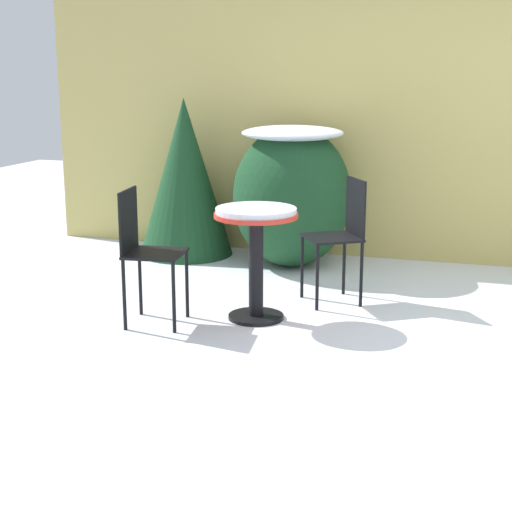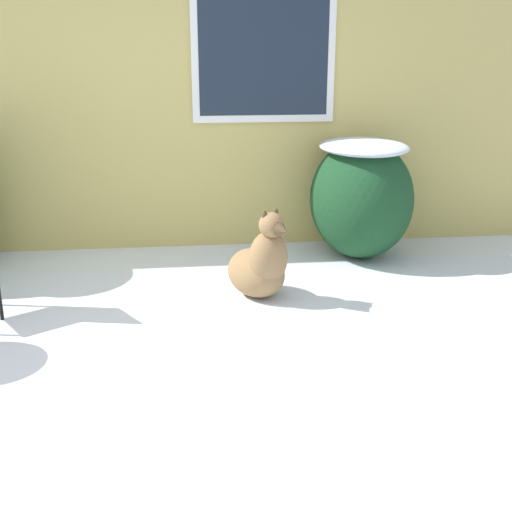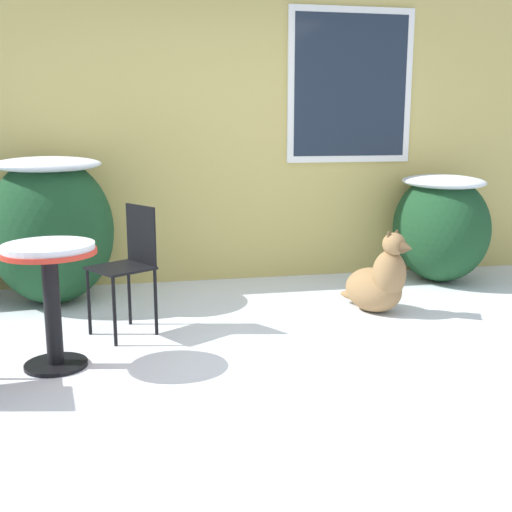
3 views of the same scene
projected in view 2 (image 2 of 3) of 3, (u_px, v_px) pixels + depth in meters
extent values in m
plane|color=silver|center=(100.00, 358.00, 3.72)|extent=(16.00, 16.00, 0.00)
cube|color=tan|center=(117.00, 76.00, 5.33)|extent=(8.00, 0.06, 2.97)
cube|color=white|center=(264.00, 36.00, 5.32)|extent=(1.21, 0.04, 1.41)
cube|color=#1E2838|center=(264.00, 36.00, 5.31)|extent=(1.09, 0.01, 1.29)
ellipsoid|color=#194223|center=(361.00, 199.00, 5.41)|extent=(0.85, 1.03, 1.00)
ellipsoid|color=silver|center=(364.00, 147.00, 5.27)|extent=(0.73, 0.87, 0.12)
ellipsoid|color=#937047|center=(256.00, 272.00, 4.62)|extent=(0.56, 0.60, 0.35)
ellipsoid|color=#937047|center=(268.00, 258.00, 4.46)|extent=(0.37, 0.36, 0.38)
sphere|color=#937047|center=(271.00, 225.00, 4.36)|extent=(0.18, 0.18, 0.18)
cone|color=brown|center=(283.00, 231.00, 4.26)|extent=(0.13, 0.12, 0.10)
ellipsoid|color=brown|center=(265.00, 216.00, 4.32)|extent=(0.05, 0.04, 0.08)
ellipsoid|color=brown|center=(276.00, 214.00, 4.37)|extent=(0.05, 0.04, 0.08)
ellipsoid|color=#937047|center=(238.00, 276.00, 4.82)|extent=(0.18, 0.23, 0.07)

